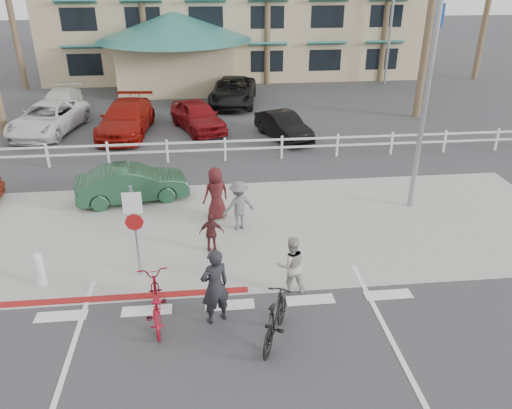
{
  "coord_description": "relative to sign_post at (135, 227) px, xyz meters",
  "views": [
    {
      "loc": [
        -0.41,
        -9.28,
        7.57
      ],
      "look_at": [
        0.91,
        3.09,
        1.5
      ],
      "focal_mm": 35.0,
      "sensor_mm": 36.0,
      "label": 1
    }
  ],
  "objects": [
    {
      "name": "lot_car_0",
      "position": [
        -5.66,
        13.04,
        -0.73
      ],
      "size": [
        3.42,
        5.57,
        1.44
      ],
      "primitive_type": "imported",
      "rotation": [
        0.0,
        0.0,
        -0.21
      ],
      "color": "silver",
      "rests_on": "ground"
    },
    {
      "name": "pedestrian_child",
      "position": [
        1.95,
        1.01,
        -0.84
      ],
      "size": [
        0.72,
        0.33,
        1.22
      ],
      "primitive_type": "imported",
      "rotation": [
        0.0,
        0.0,
        3.1
      ],
      "color": "#4E2121",
      "rests_on": "ground"
    },
    {
      "name": "car_white_sedan",
      "position": [
        -0.71,
        4.77,
        -0.82
      ],
      "size": [
        3.99,
        2.02,
        1.26
      ],
      "primitive_type": "imported",
      "rotation": [
        0.0,
        0.0,
        1.76
      ],
      "color": "#1C4129",
      "rests_on": "ground"
    },
    {
      "name": "lot_car_3",
      "position": [
        5.58,
        10.96,
        -0.84
      ],
      "size": [
        2.49,
        3.94,
        1.23
      ],
      "primitive_type": "imported",
      "rotation": [
        0.0,
        0.0,
        0.35
      ],
      "color": "black",
      "rests_on": "ground"
    },
    {
      "name": "streetlight_0",
      "position": [
        8.8,
        3.3,
        3.05
      ],
      "size": [
        0.6,
        2.0,
        9.0
      ],
      "primitive_type": null,
      "color": "gray",
      "rests_on": "ground"
    },
    {
      "name": "streetlight_1",
      "position": [
        14.3,
        21.8,
        3.3
      ],
      "size": [
        0.6,
        2.0,
        9.5
      ],
      "primitive_type": null,
      "color": "gray",
      "rests_on": "ground"
    },
    {
      "name": "pedestrian_b",
      "position": [
        2.15,
        3.09,
        -0.57
      ],
      "size": [
        1.01,
        0.86,
        1.75
      ],
      "primitive_type": "imported",
      "rotation": [
        0.0,
        0.0,
        3.56
      ],
      "color": "#411315",
      "rests_on": "ground"
    },
    {
      "name": "cross_street",
      "position": [
        2.3,
        6.3,
        -1.45
      ],
      "size": [
        40.0,
        5.0,
        0.01
      ],
      "primitive_type": "cube",
      "color": "#333335",
      "rests_on": "ground"
    },
    {
      "name": "bike_black",
      "position": [
        3.23,
        -2.91,
        -0.88
      ],
      "size": [
        1.24,
        1.96,
        1.14
      ],
      "primitive_type": "imported",
      "rotation": [
        0.0,
        0.0,
        2.74
      ],
      "color": "black",
      "rests_on": "ground"
    },
    {
      "name": "bike_red",
      "position": [
        0.57,
        -1.95,
        -0.91
      ],
      "size": [
        0.95,
        2.11,
        1.07
      ],
      "primitive_type": "imported",
      "rotation": [
        0.0,
        0.0,
        3.26
      ],
      "color": "maroon",
      "rests_on": "ground"
    },
    {
      "name": "info_sign",
      "position": [
        16.3,
        19.8,
        1.35
      ],
      "size": [
        1.2,
        0.16,
        5.6
      ],
      "primitive_type": null,
      "color": "navy",
      "rests_on": "ground"
    },
    {
      "name": "lot_car_1",
      "position": [
        -1.87,
        12.5,
        -0.69
      ],
      "size": [
        2.6,
        5.43,
        1.53
      ],
      "primitive_type": "imported",
      "rotation": [
        0.0,
        0.0,
        -0.09
      ],
      "color": "maroon",
      "rests_on": "ground"
    },
    {
      "name": "bike_path",
      "position": [
        2.3,
        -4.2,
        -1.45
      ],
      "size": [
        12.0,
        16.0,
        0.01
      ],
      "primitive_type": "cube",
      "color": "#333335",
      "rests_on": "ground"
    },
    {
      "name": "curb_red",
      "position": [
        -0.7,
        -1.0,
        -1.44
      ],
      "size": [
        7.0,
        0.25,
        0.02
      ],
      "primitive_type": "cube",
      "color": "maroon",
      "rests_on": "ground"
    },
    {
      "name": "pedestrian_a",
      "position": [
        2.82,
        2.29,
        -0.65
      ],
      "size": [
        1.18,
        0.91,
        1.61
      ],
      "primitive_type": "imported",
      "rotation": [
        0.0,
        0.0,
        3.49
      ],
      "color": "#5B5A5D",
      "rests_on": "ground"
    },
    {
      "name": "lot_car_4",
      "position": [
        -5.82,
        16.22,
        -0.79
      ],
      "size": [
        1.93,
        4.61,
        1.33
      ],
      "primitive_type": "imported",
      "rotation": [
        0.0,
        0.0,
        0.02
      ],
      "color": "beige",
      "rests_on": "ground"
    },
    {
      "name": "rail_fence",
      "position": [
        2.8,
        8.3,
        -0.95
      ],
      "size": [
        29.4,
        0.16,
        1.0
      ],
      "primitive_type": null,
      "color": "silver",
      "rests_on": "ground"
    },
    {
      "name": "parking_lot",
      "position": [
        2.3,
        15.8,
        -1.45
      ],
      "size": [
        50.0,
        16.0,
        0.01
      ],
      "primitive_type": "cube",
      "color": "#333335",
      "rests_on": "ground"
    },
    {
      "name": "rider_red",
      "position": [
        1.95,
        -2.11,
        -0.49
      ],
      "size": [
        0.83,
        0.71,
        1.91
      ],
      "primitive_type": "imported",
      "rotation": [
        0.0,
        0.0,
        3.58
      ],
      "color": "black",
      "rests_on": "ground"
    },
    {
      "name": "lot_car_2",
      "position": [
        1.57,
        12.71,
        -0.72
      ],
      "size": [
        3.15,
        4.62,
        1.46
      ],
      "primitive_type": "imported",
      "rotation": [
        0.0,
        0.0,
        0.37
      ],
      "color": "maroon",
      "rests_on": "ground"
    },
    {
      "name": "lot_car_5",
      "position": [
        3.64,
        17.55,
        -0.7
      ],
      "size": [
        3.25,
        5.7,
        1.5
      ],
      "primitive_type": "imported",
      "rotation": [
        0.0,
        0.0,
        -0.15
      ],
      "color": "black",
      "rests_on": "ground"
    },
    {
      "name": "sign_post",
      "position": [
        0.0,
        0.0,
        0.0
      ],
      "size": [
        0.5,
        0.1,
        2.9
      ],
      "primitive_type": null,
      "color": "gray",
      "rests_on": "ground"
    },
    {
      "name": "rider_black",
      "position": [
        3.87,
        -1.15,
        -0.67
      ],
      "size": [
        0.8,
        0.65,
        1.56
      ],
      "primitive_type": "imported",
      "rotation": [
        0.0,
        0.0,
        3.22
      ],
      "color": "#ACA6A0",
      "rests_on": "ground"
    },
    {
      "name": "ground",
      "position": [
        2.3,
        -2.2,
        -1.45
      ],
      "size": [
        140.0,
        140.0,
        0.0
      ],
      "primitive_type": "plane",
      "color": "#333335"
    },
    {
      "name": "sidewalk_plaza",
      "position": [
        2.3,
        2.3,
        -1.44
      ],
      "size": [
        22.0,
        7.0,
        0.01
      ],
      "primitive_type": "cube",
      "color": "gray",
      "rests_on": "ground"
    },
    {
      "name": "bollard_0",
      "position": [
        -2.5,
        -0.2,
        -0.97
      ],
      "size": [
        0.26,
        0.26,
        0.95
      ],
      "primitive_type": null,
      "color": "silver",
      "rests_on": "ground"
    }
  ]
}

